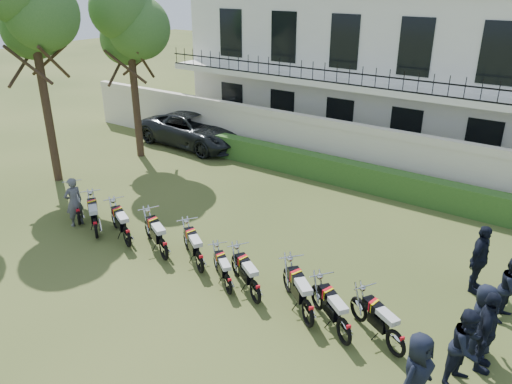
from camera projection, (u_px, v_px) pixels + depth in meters
ground at (226, 260)px, 14.49m from camera, size 100.00×100.00×0.00m
perimeter_wall at (350, 150)px, 20.02m from camera, size 30.00×0.35×2.30m
hedge at (363, 177)px, 19.16m from camera, size 18.00×0.60×1.00m
building at (409, 66)px, 23.48m from camera, size 20.40×9.60×7.40m
tree_west_mid at (30, 5)px, 17.61m from camera, size 3.40×3.20×8.82m
tree_west_near at (129, 21)px, 20.65m from camera, size 3.40×3.20×7.90m
motorcycle_0 at (78, 211)px, 16.36m from camera, size 1.80×1.14×1.11m
motorcycle_1 at (95, 224)px, 15.51m from camera, size 1.75×1.24×1.12m
motorcycle_2 at (127, 232)px, 15.00m from camera, size 1.91×1.02×1.13m
motorcycle_3 at (163, 244)px, 14.30m from camera, size 1.91×1.06×1.14m
motorcycle_4 at (200, 257)px, 13.69m from camera, size 1.74×1.17×1.09m
motorcycle_5 at (228, 280)px, 12.80m from camera, size 1.44×1.08×0.94m
motorcycle_6 at (255, 287)px, 12.40m from camera, size 1.71×1.11×1.06m
motorcycle_7 at (308, 307)px, 11.56m from camera, size 1.69×1.42×1.15m
motorcycle_8 at (344, 326)px, 11.00m from camera, size 1.68×1.24×1.09m
motorcycle_9 at (396, 338)px, 10.66m from camera, size 1.75×1.04×1.06m
suv at (194, 130)px, 24.07m from camera, size 5.81×2.89×1.58m
inspector at (74, 202)px, 16.26m from camera, size 0.49×0.67×1.67m
officer_0 at (416, 375)px, 9.12m from camera, size 0.68×0.94×1.77m
officer_1 at (466, 347)px, 9.83m from camera, size 0.87×1.00×1.73m
officer_2 at (486, 332)px, 10.15m from camera, size 0.61×1.15×1.87m
officer_3 at (482, 320)px, 10.63m from camera, size 0.56×0.84×1.70m
officer_4 at (512, 289)px, 11.75m from camera, size 0.79×0.92×1.63m
officer_5 at (480, 259)px, 12.74m from camera, size 0.60×1.16×1.88m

